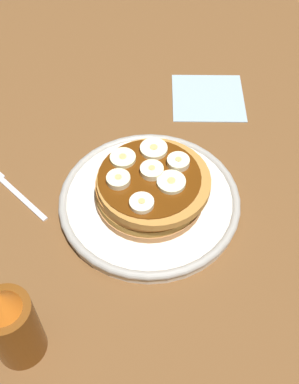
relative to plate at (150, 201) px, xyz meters
The scene contains 13 objects.
ground_plane 2.51cm from the plate, ahead, with size 140.00×140.00×3.00cm, color brown.
plate is the anchor object (origin of this frame).
pancake_stack 2.64cm from the plate, 13.69° to the left, with size 14.23×14.46×4.18cm.
banana_slice_0 5.12cm from the plate, 152.34° to the right, with size 2.82×2.82×1.04cm.
banana_slice_1 6.55cm from the plate, 11.53° to the left, with size 2.82×2.82×0.85cm.
banana_slice_2 6.49cm from the plate, 106.97° to the right, with size 3.16×3.16×0.73cm.
banana_slice_3 6.26cm from the plate, 54.69° to the right, with size 2.83×2.83×1.01cm.
banana_slice_4 5.64cm from the plate, 91.51° to the left, with size 3.42×3.42×0.77cm.
banana_slice_5 6.45cm from the plate, 143.14° to the left, with size 2.74×2.74×1.06cm.
banana_slice_6 6.54cm from the plate, 163.60° to the right, with size 3.42×3.42×0.80cm.
napkin 22.87cm from the plate, behind, with size 11.00×11.00×0.30cm, color #99B2BF.
fork 18.46cm from the plate, 75.38° to the right, with size 5.53×12.50×0.50cm.
syrup_bottle 22.91cm from the plate, 12.28° to the right, with size 5.09×5.09×11.97cm.
Camera 1 is at (33.79, 14.63, 48.66)cm, focal length 44.70 mm.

